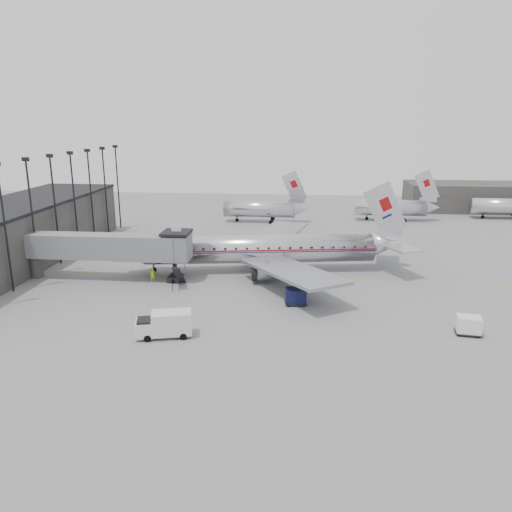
{
  "coord_description": "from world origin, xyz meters",
  "views": [
    {
      "loc": [
        6.53,
        -55.09,
        19.74
      ],
      "look_at": [
        0.84,
        4.8,
        3.2
      ],
      "focal_mm": 35.0,
      "sensor_mm": 36.0,
      "label": 1
    }
  ],
  "objects_px": {
    "airliner": "(266,249)",
    "ramp_worker": "(153,275)",
    "service_van": "(164,324)",
    "baggage_cart_white": "(469,325)",
    "baggage_cart_navy": "(296,296)"
  },
  "relations": [
    {
      "from": "airliner",
      "to": "baggage_cart_navy",
      "type": "distance_m",
      "value": 13.26
    },
    {
      "from": "service_van",
      "to": "ramp_worker",
      "type": "height_order",
      "value": "service_van"
    },
    {
      "from": "airliner",
      "to": "baggage_cart_white",
      "type": "relative_size",
      "value": 15.17
    },
    {
      "from": "airliner",
      "to": "baggage_cart_white",
      "type": "bearing_deg",
      "value": -51.05
    },
    {
      "from": "service_van",
      "to": "baggage_cart_navy",
      "type": "xyz_separation_m",
      "value": [
        12.06,
        9.67,
        -0.31
      ]
    },
    {
      "from": "service_van",
      "to": "ramp_worker",
      "type": "xyz_separation_m",
      "value": [
        -5.94,
        15.93,
        -0.37
      ]
    },
    {
      "from": "service_van",
      "to": "baggage_cart_white",
      "type": "height_order",
      "value": "service_van"
    },
    {
      "from": "airliner",
      "to": "service_van",
      "type": "xyz_separation_m",
      "value": [
        -7.79,
        -22.05,
        -1.75
      ]
    },
    {
      "from": "baggage_cart_navy",
      "to": "ramp_worker",
      "type": "bearing_deg",
      "value": 154.73
    },
    {
      "from": "baggage_cart_navy",
      "to": "baggage_cart_white",
      "type": "relative_size",
      "value": 1.01
    },
    {
      "from": "service_van",
      "to": "baggage_cart_white",
      "type": "distance_m",
      "value": 28.69
    },
    {
      "from": "airliner",
      "to": "ramp_worker",
      "type": "xyz_separation_m",
      "value": [
        -13.73,
        -6.12,
        -2.12
      ]
    },
    {
      "from": "baggage_cart_navy",
      "to": "ramp_worker",
      "type": "relative_size",
      "value": 1.38
    },
    {
      "from": "baggage_cart_navy",
      "to": "baggage_cart_white",
      "type": "xyz_separation_m",
      "value": [
        16.44,
        -6.41,
        -0.02
      ]
    },
    {
      "from": "airliner",
      "to": "ramp_worker",
      "type": "height_order",
      "value": "airliner"
    }
  ]
}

